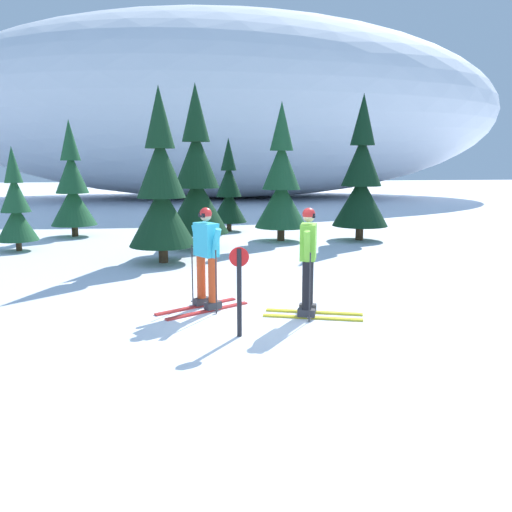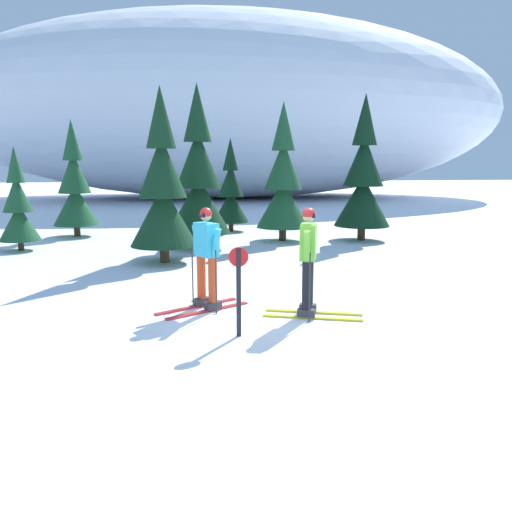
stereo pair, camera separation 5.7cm
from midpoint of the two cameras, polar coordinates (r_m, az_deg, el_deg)
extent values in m
plane|color=white|center=(8.10, 1.31, -7.60)|extent=(120.00, 120.00, 0.00)
cube|color=red|center=(8.87, -5.03, -5.93)|extent=(1.43, 0.91, 0.03)
cube|color=red|center=(9.15, -6.25, -5.45)|extent=(1.43, 0.91, 0.03)
cube|color=#38383D|center=(8.91, -4.51, -5.36)|extent=(0.31, 0.26, 0.12)
cube|color=#38383D|center=(9.18, -5.73, -4.90)|extent=(0.31, 0.26, 0.12)
cylinder|color=#DB471E|center=(8.80, -4.54, -2.60)|extent=(0.15, 0.15, 0.76)
cylinder|color=#DB471E|center=(9.08, -5.78, -2.22)|extent=(0.15, 0.15, 0.76)
cube|color=#33B7D6|center=(8.82, -5.24, 1.79)|extent=(0.43, 0.50, 0.56)
cylinder|color=#33B7D6|center=(8.61, -4.24, 1.18)|extent=(0.23, 0.29, 0.58)
cylinder|color=#33B7D6|center=(9.05, -6.18, 1.59)|extent=(0.23, 0.29, 0.58)
sphere|color=tan|center=(8.77, -5.29, 4.41)|extent=(0.19, 0.19, 0.19)
sphere|color=red|center=(8.77, -5.29, 4.61)|extent=(0.21, 0.21, 0.21)
cube|color=black|center=(8.72, -5.73, 4.44)|extent=(0.11, 0.15, 0.07)
cylinder|color=#2D2D33|center=(8.62, -4.17, -2.85)|extent=(0.02, 0.02, 1.07)
cylinder|color=#2D2D33|center=(8.73, -4.13, -5.87)|extent=(0.07, 0.07, 0.01)
cylinder|color=#2D2D33|center=(9.20, -6.73, -2.05)|extent=(0.02, 0.02, 1.07)
cylinder|color=#2D2D33|center=(9.31, -6.67, -4.90)|extent=(0.07, 0.07, 0.01)
cube|color=gold|center=(8.80, 6.49, -6.09)|extent=(1.55, 0.60, 0.03)
cube|color=gold|center=(8.50, 6.34, -6.68)|extent=(1.55, 0.60, 0.03)
cube|color=#38383D|center=(8.79, 5.84, -5.59)|extent=(0.31, 0.22, 0.12)
cube|color=#38383D|center=(8.49, 5.67, -6.17)|extent=(0.31, 0.22, 0.12)
cylinder|color=black|center=(8.68, 5.90, -2.74)|extent=(0.15, 0.15, 0.78)
cylinder|color=black|center=(8.37, 5.73, -3.22)|extent=(0.15, 0.15, 0.78)
cube|color=#75C638|center=(8.40, 5.90, 1.53)|extent=(0.35, 0.46, 0.58)
cylinder|color=#75C638|center=(8.65, 6.02, 1.41)|extent=(0.18, 0.29, 0.58)
cylinder|color=#75C638|center=(8.16, 5.75, 0.88)|extent=(0.18, 0.29, 0.58)
sphere|color=beige|center=(8.34, 5.95, 4.34)|extent=(0.19, 0.19, 0.19)
sphere|color=red|center=(8.34, 5.95, 4.54)|extent=(0.21, 0.21, 0.21)
cube|color=black|center=(8.34, 6.50, 4.39)|extent=(0.08, 0.15, 0.07)
cylinder|color=#2D2D33|center=(8.85, 6.38, -2.41)|extent=(0.02, 0.02, 1.10)
cylinder|color=#2D2D33|center=(8.97, 6.32, -5.48)|extent=(0.07, 0.07, 0.01)
cylinder|color=#2D2D33|center=(8.19, 6.04, -3.44)|extent=(0.02, 0.02, 1.10)
cylinder|color=#2D2D33|center=(8.32, 5.98, -6.74)|extent=(0.07, 0.07, 0.01)
cylinder|color=#47301E|center=(16.23, -24.10, 1.24)|extent=(0.16, 0.16, 0.39)
cone|color=#1E512D|center=(16.16, -24.25, 3.34)|extent=(1.12, 1.12, 1.01)
cone|color=#1E512D|center=(16.09, -24.46, 6.18)|extent=(0.81, 0.81, 1.01)
cone|color=#1E512D|center=(16.07, -24.67, 9.04)|extent=(0.49, 0.49, 1.01)
cylinder|color=#47301E|center=(18.64, -18.79, 2.84)|extent=(0.21, 0.21, 0.52)
cone|color=#1E512D|center=(18.56, -18.93, 5.26)|extent=(1.48, 1.48, 1.33)
cone|color=#1E512D|center=(18.51, -19.12, 8.54)|extent=(1.07, 1.07, 1.33)
cone|color=#1E512D|center=(18.52, -19.32, 11.83)|extent=(0.65, 0.65, 1.33)
cylinder|color=#47301E|center=(13.24, -9.79, 0.55)|extent=(0.23, 0.23, 0.58)
cone|color=#14381E|center=(13.12, -9.91, 4.34)|extent=(1.65, 1.65, 1.48)
cone|color=#14381E|center=(13.06, -10.07, 9.50)|extent=(1.19, 1.19, 1.48)
cone|color=#14381E|center=(13.10, -10.24, 14.68)|extent=(0.73, 0.73, 1.48)
cylinder|color=#47301E|center=(15.22, -6.06, 1.98)|extent=(0.25, 0.25, 0.63)
cone|color=#14381E|center=(15.12, -6.13, 5.56)|extent=(1.79, 1.79, 1.60)
cone|color=#14381E|center=(15.07, -6.22, 10.42)|extent=(1.29, 1.29, 1.60)
cone|color=#14381E|center=(15.13, -6.32, 15.28)|extent=(0.79, 0.79, 1.60)
cylinder|color=#47301E|center=(19.00, -2.65, 3.39)|extent=(0.18, 0.18, 0.45)
cone|color=black|center=(18.93, -2.67, 5.44)|extent=(1.28, 1.28, 1.15)
cone|color=black|center=(18.87, -2.69, 8.22)|extent=(0.92, 0.92, 1.15)
cone|color=black|center=(18.86, -2.71, 11.01)|extent=(0.56, 0.56, 1.15)
cylinder|color=#47301E|center=(16.68, 3.01, 2.67)|extent=(0.23, 0.23, 0.58)
cone|color=#1E512D|center=(16.59, 3.03, 5.71)|extent=(1.66, 1.66, 1.49)
cone|color=#1E512D|center=(16.54, 3.07, 9.82)|extent=(1.20, 1.20, 1.49)
cone|color=#1E512D|center=(16.58, 3.11, 13.94)|extent=(0.73, 0.73, 1.49)
cylinder|color=#47301E|center=(17.14, 11.47, 2.74)|extent=(0.25, 0.25, 0.62)
cone|color=black|center=(17.05, 11.58, 5.87)|extent=(1.76, 1.76, 1.58)
cone|color=black|center=(17.00, 11.74, 10.12)|extent=(1.27, 1.27, 1.58)
cone|color=black|center=(17.05, 11.89, 14.36)|extent=(0.78, 0.78, 1.58)
ellipsoid|color=white|center=(37.27, -2.71, 15.67)|extent=(38.21, 20.40, 12.06)
cylinder|color=black|center=(7.46, -1.68, -4.03)|extent=(0.07, 0.07, 1.28)
cylinder|color=red|center=(7.35, -1.70, -0.10)|extent=(0.28, 0.02, 0.28)
camera|label=1|loc=(0.03, -89.81, 0.03)|focal=36.80mm
camera|label=2|loc=(0.03, 90.19, -0.03)|focal=36.80mm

